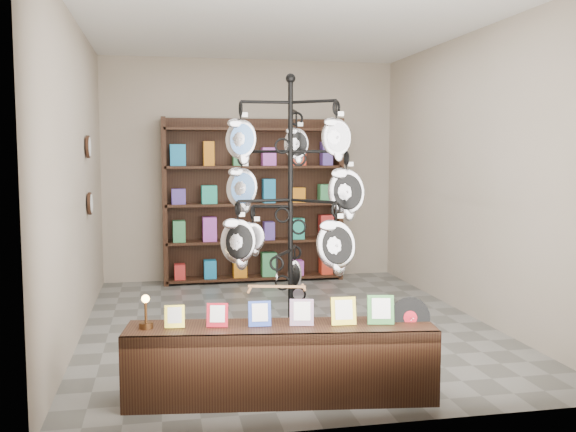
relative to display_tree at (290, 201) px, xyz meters
name	(u,v)px	position (x,y,z in m)	size (l,w,h in m)	color
ground	(286,324)	(0.22, 1.30, -1.36)	(5.00, 5.00, 0.00)	slate
room_envelope	(286,141)	(0.22, 1.30, 0.49)	(5.00, 5.00, 5.00)	#AD9D8B
display_tree	(290,201)	(0.00, 0.00, 0.00)	(1.26, 1.26, 2.35)	black
front_shelf	(281,362)	(-0.20, -0.65, -1.09)	(2.20, 0.72, 0.76)	black
back_shelving	(253,205)	(0.22, 3.60, -0.33)	(2.42, 0.36, 2.20)	black
wall_clocks	(89,175)	(-1.75, 2.10, 0.14)	(0.03, 0.24, 0.84)	black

